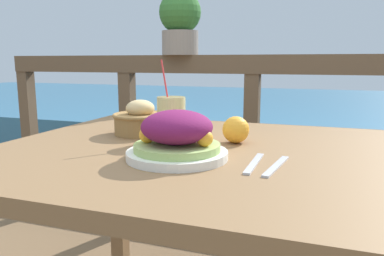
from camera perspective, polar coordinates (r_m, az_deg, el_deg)
The scene contains 10 objects.
patio_table at distance 1.06m, azimuth 0.80°, elevation -7.62°, with size 1.13×0.95×0.72m.
railing_fence at distance 1.85m, azimuth 9.08°, elevation 1.55°, with size 2.80×0.08×0.99m.
sea_backdrop at distance 4.37m, azimuth 14.77°, elevation 0.59°, with size 12.00×4.00×0.52m.
salad_plate at distance 0.91m, azimuth -2.31°, elevation -1.54°, with size 0.25×0.25×0.12m.
drink_glass at distance 1.11m, azimuth -3.16°, elevation 1.35°, with size 0.08×0.08×0.24m.
bread_basket at distance 1.24m, azimuth -7.85°, elevation 1.22°, with size 0.18×0.18×0.11m.
potted_plant at distance 1.94m, azimuth -1.83°, elevation 15.88°, with size 0.21×0.21×0.31m.
fork at distance 0.89m, azimuth 9.45°, elevation -5.33°, with size 0.02×0.18×0.00m.
knife at distance 0.87m, azimuth 12.71°, elevation -5.69°, with size 0.04×0.18×0.00m.
orange_near_basket at distance 1.10m, azimuth 6.69°, elevation -0.26°, with size 0.08×0.08×0.08m.
Camera 1 is at (0.32, -0.96, 0.96)m, focal length 35.00 mm.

